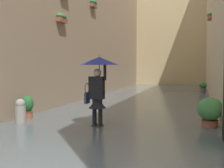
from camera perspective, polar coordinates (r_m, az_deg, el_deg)
name	(u,v)px	position (r m, az deg, el deg)	size (l,w,h in m)	color
ground_plane	(149,100)	(15.43, 7.15, -3.09)	(60.00, 60.00, 0.00)	#605B56
flood_water	(149,99)	(15.43, 7.15, -2.96)	(7.02, 29.78, 0.07)	#515B60
building_facade_right	(77,25)	(16.61, -6.80, 11.36)	(2.04, 27.78, 8.09)	gray
building_facade_far	(171,31)	(28.22, 11.53, 10.12)	(9.82, 1.80, 10.07)	tan
person_wading	(98,75)	(8.22, -2.69, 1.72)	(1.10, 1.10, 2.10)	#2D2319
potted_plant_far_left	(210,111)	(8.65, 18.60, -5.06)	(0.70, 0.70, 0.90)	brown
potted_plant_mid_right	(28,107)	(9.85, -16.18, -4.39)	(0.39, 0.39, 0.81)	#9E563D
potted_plant_mid_left	(203,87)	(19.81, 17.34, -0.50)	(0.51, 0.51, 0.75)	#66605B
mooring_bollard	(20,112)	(9.16, -17.46, -5.29)	(0.32, 0.32, 0.80)	gray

